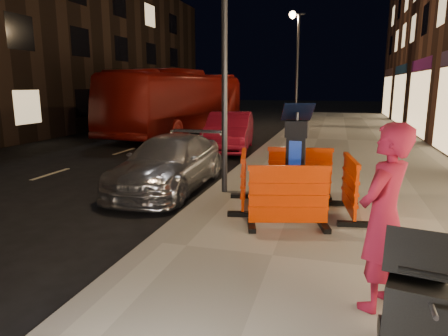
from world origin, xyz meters
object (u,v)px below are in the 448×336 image
(man, at_px, (383,218))
(barrier_kerbside, at_px, (243,180))
(barrier_bldgside, at_px, (350,187))
(barrier_front, at_px, (289,197))
(car_red, at_px, (229,151))
(stroller, at_px, (418,306))
(parking_kiosk, at_px, (296,161))
(car_silver, at_px, (170,189))
(barrier_back, at_px, (300,172))
(bus_doubledecker, at_px, (182,133))

(man, bearing_deg, barrier_kerbside, -114.20)
(barrier_bldgside, bearing_deg, barrier_front, 127.20)
(barrier_front, distance_m, car_red, 8.71)
(barrier_kerbside, bearing_deg, stroller, -161.11)
(parking_kiosk, bearing_deg, car_red, 103.80)
(barrier_bldgside, relative_size, car_silver, 0.31)
(barrier_back, relative_size, car_silver, 0.31)
(parking_kiosk, bearing_deg, stroller, -80.51)
(man, bearing_deg, bus_doubledecker, -121.01)
(barrier_front, relative_size, bus_doubledecker, 0.12)
(barrier_kerbside, xyz_separation_m, car_silver, (-2.09, 1.37, -0.66))
(barrier_kerbside, relative_size, car_silver, 0.31)
(parking_kiosk, height_order, barrier_bldgside, parking_kiosk)
(man, distance_m, stroller, 1.01)
(barrier_front, xyz_separation_m, stroller, (1.36, -2.95, 0.03))
(barrier_back, bearing_deg, car_silver, 165.34)
(car_silver, bearing_deg, man, -46.74)
(car_red, bearing_deg, parking_kiosk, -74.46)
(barrier_front, xyz_separation_m, car_red, (-3.12, 8.10, -0.66))
(bus_doubledecker, bearing_deg, car_silver, -65.26)
(barrier_back, bearing_deg, bus_doubledecker, 115.31)
(car_red, bearing_deg, car_silver, -97.22)
(barrier_kerbside, xyz_separation_m, barrier_bldgside, (1.90, 0.00, 0.00))
(bus_doubledecker, xyz_separation_m, stroller, (8.30, -15.90, 0.69))
(barrier_kerbside, distance_m, barrier_bldgside, 1.90)
(parking_kiosk, relative_size, bus_doubledecker, 0.16)
(barrier_kerbside, bearing_deg, barrier_front, -146.80)
(car_silver, bearing_deg, bus_doubledecker, 109.50)
(car_silver, xyz_separation_m, man, (4.20, -4.37, 1.10))
(car_silver, xyz_separation_m, car_red, (-0.08, 5.78, 0.00))
(barrier_bldgside, distance_m, car_red, 8.26)
(barrier_front, relative_size, barrier_back, 1.00)
(barrier_kerbside, distance_m, car_red, 7.50)
(parking_kiosk, bearing_deg, barrier_bldgside, -9.80)
(barrier_kerbside, relative_size, man, 0.69)
(barrier_front, bearing_deg, parking_kiosk, 75.20)
(barrier_back, height_order, barrier_kerbside, same)
(barrier_front, height_order, stroller, stroller)
(car_silver, distance_m, man, 6.16)
(parking_kiosk, xyz_separation_m, barrier_back, (0.00, 0.95, -0.41))
(car_red, height_order, bus_doubledecker, bus_doubledecker)
(parking_kiosk, relative_size, car_silver, 0.43)
(barrier_back, xyz_separation_m, car_silver, (-3.04, 0.42, -0.66))
(parking_kiosk, bearing_deg, barrier_front, -99.80)
(barrier_kerbside, bearing_deg, man, -156.62)
(barrier_front, xyz_separation_m, bus_doubledecker, (-6.93, 12.95, -0.66))
(man, bearing_deg, barrier_front, -119.78)
(parking_kiosk, distance_m, barrier_front, 1.03)
(barrier_bldgside, height_order, car_red, barrier_bldgside)
(man, bearing_deg, barrier_bldgside, -145.28)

